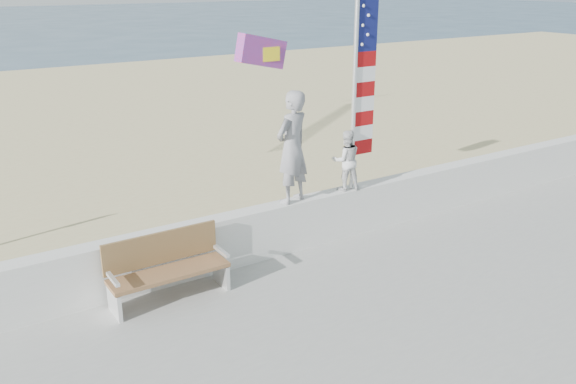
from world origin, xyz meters
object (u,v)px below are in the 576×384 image
at_px(bench, 167,266).
at_px(flag, 360,84).
at_px(adult, 292,147).
at_px(child, 346,160).

relative_size(bench, flag, 0.51).
xyz_separation_m(adult, flag, (1.43, -0.00, 0.94)).
bearing_deg(adult, child, 160.94).
bearing_deg(bench, adult, 10.14).
bearing_deg(bench, child, 6.98).
distance_m(adult, flag, 1.71).
height_order(child, bench, child).
relative_size(child, bench, 0.62).
xyz_separation_m(adult, bench, (-2.54, -0.45, -1.36)).
height_order(adult, flag, flag).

